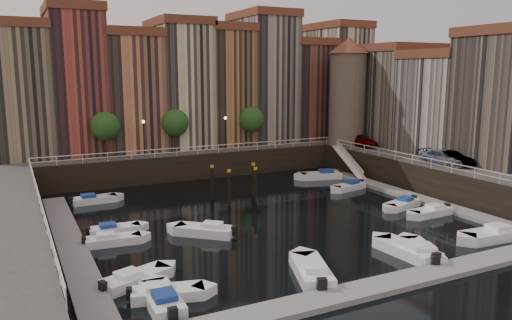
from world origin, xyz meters
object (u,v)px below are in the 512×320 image
boat_left_0 (166,293)px  car_a (361,141)px  car_b (452,159)px  boat_left_1 (135,279)px  boat_left_2 (112,240)px  mooring_pilings (238,184)px  gangway (348,160)px  car_c (443,159)px  corner_tower (348,90)px

boat_left_0 → car_a: bearing=51.2°
boat_left_0 → car_b: (32.98, 10.12, 3.39)m
boat_left_1 → boat_left_2: boat_left_1 is taller
mooring_pilings → gangway: bearing=16.0°
mooring_pilings → car_a: car_a is taller
car_a → boat_left_2: bearing=-160.6°
boat_left_1 → boat_left_2: (0.11, 7.77, -0.02)m
car_c → boat_left_1: bearing=-173.6°
mooring_pilings → car_c: (20.09, -6.89, 2.08)m
corner_tower → boat_left_2: size_ratio=3.22×
car_c → gangway: bearing=97.5°
car_b → corner_tower: bearing=80.6°
car_b → car_c: bearing=108.9°
mooring_pilings → boat_left_0: (-12.46, -17.73, -1.32)m
gangway → boat_left_2: size_ratio=1.94×
boat_left_2 → gangway: bearing=27.5°
boat_left_0 → car_c: car_c is taller
mooring_pilings → car_b: size_ratio=1.02×
boat_left_0 → boat_left_2: 10.52m
gangway → boat_left_2: bearing=-158.3°
car_a → car_c: (-0.33, -13.74, -0.07)m
mooring_pilings → boat_left_0: 21.71m
corner_tower → car_b: corner_tower is taller
mooring_pilings → car_a: bearing=18.6°
car_a → car_b: size_ratio=1.06×
gangway → boat_left_1: 36.52m
mooring_pilings → boat_left_1: size_ratio=0.98×
boat_left_2 → car_a: car_a is taller
boat_left_0 → gangway: bearing=51.9°
corner_tower → boat_left_2: corner_tower is taller
gangway → car_c: size_ratio=1.65×
corner_tower → gangway: (-2.90, -4.50, -8.28)m
gangway → mooring_pilings: 17.69m
gangway → car_a: bearing=30.0°
boat_left_0 → car_a: size_ratio=0.94×
mooring_pilings → car_b: 21.98m
boat_left_0 → boat_left_2: boat_left_0 is taller
gangway → mooring_pilings: bearing=-164.0°
mooring_pilings → boat_left_0: mooring_pilings is taller
gangway → boat_left_1: gangway is taller
boat_left_1 → car_a: size_ratio=0.98×
boat_left_2 → car_b: 34.16m
boat_left_1 → car_c: car_c is taller
car_b → car_c: (-0.42, 0.72, 0.01)m
boat_left_0 → boat_left_2: size_ratio=1.03×
boat_left_0 → corner_tower: bearing=54.3°
mooring_pilings → car_b: bearing=-20.4°
gangway → boat_left_2: gangway is taller
mooring_pilings → car_c: 21.34m
corner_tower → gangway: corner_tower is taller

